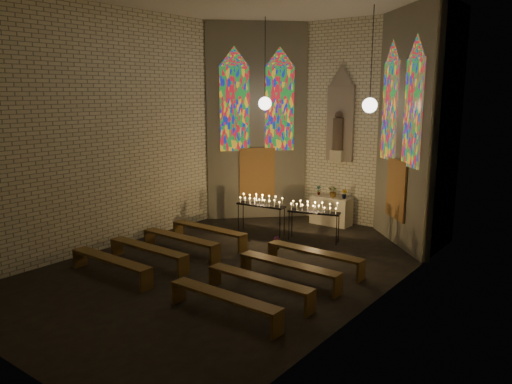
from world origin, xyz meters
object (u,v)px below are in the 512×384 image
votive_stand_left (261,202)px  votive_stand_right (314,209)px  aisle_flower_pot (276,243)px  altar (331,211)px

votive_stand_left → votive_stand_right: votive_stand_left is taller
aisle_flower_pot → votive_stand_left: bearing=142.0°
aisle_flower_pot → altar: bearing=91.4°
votive_stand_right → aisle_flower_pot: bearing=-123.9°
altar → votive_stand_left: (-1.27, -2.41, 0.55)m
aisle_flower_pot → votive_stand_left: votive_stand_left is taller
altar → votive_stand_left: votive_stand_left is taller
aisle_flower_pot → votive_stand_right: size_ratio=0.22×
altar → aisle_flower_pot: 3.48m
votive_stand_left → altar: bearing=54.9°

